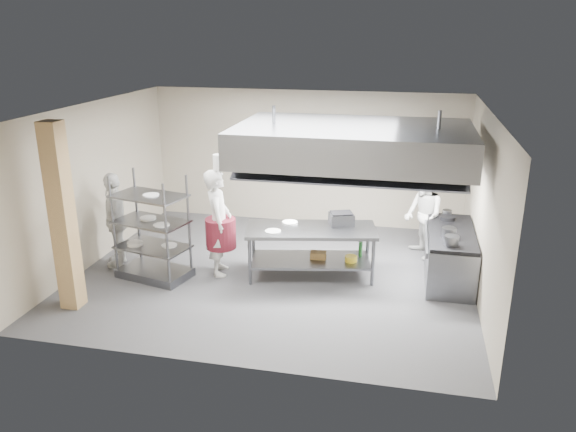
% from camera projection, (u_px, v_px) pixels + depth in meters
% --- Properties ---
extents(floor, '(7.00, 7.00, 0.00)m').
position_uv_depth(floor, '(275.00, 274.00, 10.29)').
color(floor, '#333336').
rests_on(floor, ground).
extents(ceiling, '(7.00, 7.00, 0.00)m').
position_uv_depth(ceiling, '(274.00, 109.00, 9.33)').
color(ceiling, silver).
rests_on(ceiling, wall_back).
extents(wall_back, '(7.00, 0.00, 7.00)m').
position_uv_depth(wall_back, '(306.00, 158.00, 12.58)').
color(wall_back, tan).
rests_on(wall_back, ground).
extents(wall_left, '(0.00, 6.00, 6.00)m').
position_uv_depth(wall_left, '(93.00, 184.00, 10.52)').
color(wall_left, tan).
rests_on(wall_left, ground).
extents(wall_right, '(0.00, 6.00, 6.00)m').
position_uv_depth(wall_right, '(484.00, 209.00, 9.09)').
color(wall_right, tan).
rests_on(wall_right, ground).
extents(column, '(0.30, 0.30, 3.00)m').
position_uv_depth(column, '(63.00, 218.00, 8.64)').
color(column, tan).
rests_on(column, floor).
extents(exhaust_hood, '(4.00, 2.50, 0.60)m').
position_uv_depth(exhaust_hood, '(353.00, 143.00, 9.62)').
color(exhaust_hood, gray).
rests_on(exhaust_hood, ceiling).
extents(hood_strip_a, '(1.60, 0.12, 0.04)m').
position_uv_depth(hood_strip_a, '(302.00, 159.00, 9.91)').
color(hood_strip_a, white).
rests_on(hood_strip_a, exhaust_hood).
extents(hood_strip_b, '(1.60, 0.12, 0.04)m').
position_uv_depth(hood_strip_b, '(405.00, 164.00, 9.54)').
color(hood_strip_b, white).
rests_on(hood_strip_b, exhaust_hood).
extents(wall_shelf, '(1.50, 0.28, 0.04)m').
position_uv_depth(wall_shelf, '(387.00, 164.00, 12.07)').
color(wall_shelf, gray).
rests_on(wall_shelf, wall_back).
extents(island, '(2.43, 1.39, 0.91)m').
position_uv_depth(island, '(311.00, 252.00, 10.08)').
color(island, gray).
rests_on(island, floor).
extents(island_worktop, '(2.43, 1.39, 0.06)m').
position_uv_depth(island_worktop, '(311.00, 230.00, 9.94)').
color(island_worktop, gray).
rests_on(island_worktop, island).
extents(island_undershelf, '(2.24, 1.26, 0.04)m').
position_uv_depth(island_undershelf, '(311.00, 260.00, 10.13)').
color(island_undershelf, slate).
rests_on(island_undershelf, island).
extents(pass_rack, '(1.40, 1.01, 1.89)m').
position_uv_depth(pass_rack, '(151.00, 227.00, 9.88)').
color(pass_rack, slate).
rests_on(pass_rack, floor).
extents(cooking_range, '(0.80, 2.00, 0.84)m').
position_uv_depth(cooking_range, '(449.00, 256.00, 9.99)').
color(cooking_range, slate).
rests_on(cooking_range, floor).
extents(range_top, '(0.78, 1.96, 0.06)m').
position_uv_depth(range_top, '(452.00, 232.00, 9.84)').
color(range_top, black).
rests_on(range_top, cooking_range).
extents(chef_head, '(0.65, 0.81, 1.95)m').
position_uv_depth(chef_head, '(218.00, 222.00, 10.03)').
color(chef_head, silver).
rests_on(chef_head, floor).
extents(chef_line, '(0.92, 1.01, 1.70)m').
position_uv_depth(chef_line, '(423.00, 215.00, 10.80)').
color(chef_line, silver).
rests_on(chef_line, floor).
extents(chef_plating, '(0.78, 1.14, 1.79)m').
position_uv_depth(chef_plating, '(116.00, 219.00, 10.43)').
color(chef_plating, silver).
rests_on(chef_plating, floor).
extents(griddle, '(0.51, 0.45, 0.21)m').
position_uv_depth(griddle, '(341.00, 219.00, 10.09)').
color(griddle, slate).
rests_on(griddle, island_worktop).
extents(wicker_basket, '(0.30, 0.22, 0.12)m').
position_uv_depth(wicker_basket, '(318.00, 255.00, 10.13)').
color(wicker_basket, olive).
rests_on(wicker_basket, island_undershelf).
extents(stockpot, '(0.24, 0.24, 0.16)m').
position_uv_depth(stockpot, '(449.00, 232.00, 9.53)').
color(stockpot, gray).
rests_on(stockpot, range_top).
extents(plate_stack, '(0.28, 0.28, 0.05)m').
position_uv_depth(plate_stack, '(153.00, 245.00, 9.99)').
color(plate_stack, white).
rests_on(plate_stack, pass_rack).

